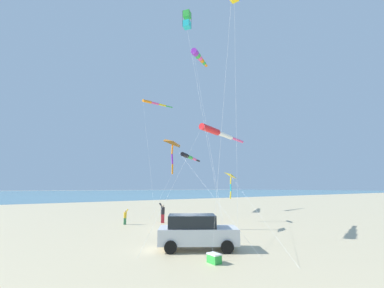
% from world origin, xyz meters
% --- Properties ---
extents(ground_plane, '(600.00, 600.00, 0.00)m').
position_xyz_m(ground_plane, '(0.00, 0.00, 0.00)').
color(ground_plane, '#C6B58C').
extents(ocean_water_strip, '(240.00, 600.00, 0.01)m').
position_xyz_m(ocean_water_strip, '(-165.00, 0.00, 0.00)').
color(ocean_water_strip, teal).
rests_on(ocean_water_strip, ground_plane).
extents(parked_car, '(3.92, 4.60, 1.85)m').
position_xyz_m(parked_car, '(5.71, -3.43, 0.95)').
color(parked_car, silver).
rests_on(parked_car, ground_plane).
extents(cooler_box, '(0.62, 0.42, 0.42)m').
position_xyz_m(cooler_box, '(8.22, -4.27, 0.21)').
color(cooler_box, green).
rests_on(cooler_box, ground_plane).
extents(person_adult_flyer, '(0.64, 0.68, 1.89)m').
position_xyz_m(person_adult_flyer, '(-4.55, 0.05, 1.03)').
color(person_adult_flyer, '#B72833').
rests_on(person_adult_flyer, ground_plane).
extents(person_child_green_jacket, '(0.39, 0.47, 1.39)m').
position_xyz_m(person_child_green_jacket, '(-5.63, -3.26, 0.76)').
color(person_child_green_jacket, '#3D7F51').
rests_on(person_child_green_jacket, ground_plane).
extents(kite_box_orange_high_right, '(7.85, 2.72, 20.40)m').
position_xyz_m(kite_box_orange_high_right, '(-0.89, 0.33, 19.51)').
color(kite_box_orange_high_right, green).
rests_on(kite_box_orange_high_right, ground_plane).
extents(kite_windsock_long_streamer_right, '(13.34, 9.70, 17.84)m').
position_xyz_m(kite_windsock_long_streamer_right, '(-19.54, 6.21, 17.44)').
color(kite_windsock_long_streamer_right, orange).
rests_on(kite_windsock_long_streamer_right, ground_plane).
extents(kite_delta_teal_far_right, '(13.57, 9.34, 4.97)m').
position_xyz_m(kite_delta_teal_far_right, '(-1.66, 6.49, 4.52)').
color(kite_delta_teal_far_right, yellow).
rests_on(kite_delta_teal_far_right, ground_plane).
extents(kite_windsock_long_streamer_left, '(14.75, 10.40, 20.48)m').
position_xyz_m(kite_windsock_long_streamer_left, '(-6.72, 6.09, 20.10)').
color(kite_windsock_long_streamer_left, purple).
rests_on(kite_windsock_long_streamer_left, ground_plane).
extents(kite_windsock_white_trailing, '(10.68, 14.40, 8.40)m').
position_xyz_m(kite_windsock_white_trailing, '(-14.03, 9.63, 7.97)').
color(kite_windsock_white_trailing, black).
rests_on(kite_windsock_white_trailing, ground_plane).
extents(kite_delta_black_fish_shape, '(10.83, 2.24, 7.67)m').
position_xyz_m(kite_delta_black_fish_shape, '(-1.15, -0.91, 7.14)').
color(kite_delta_black_fish_shape, orange).
rests_on(kite_delta_black_fish_shape, ground_plane).
extents(kite_windsock_red_high_left, '(4.93, 12.60, 8.08)m').
position_xyz_m(kite_windsock_red_high_left, '(2.28, 1.32, 7.78)').
color(kite_windsock_red_high_left, red).
rests_on(kite_windsock_red_high_left, ground_plane).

